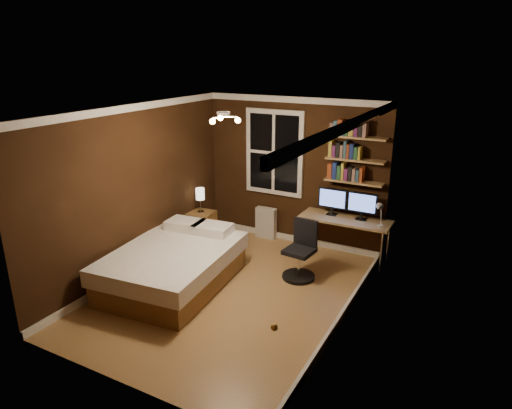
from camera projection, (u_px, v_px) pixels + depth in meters
The scene contains 24 objects.
floor at pixel (231, 292), 6.36m from camera, with size 4.20×4.20×0.00m, color olive.
wall_back at pixel (294, 172), 7.72m from camera, with size 3.20×0.04×2.50m, color black.
wall_left at pixel (136, 191), 6.67m from camera, with size 0.04×4.20×2.50m, color black.
wall_right at pixel (348, 228), 5.25m from camera, with size 0.04×4.20×2.50m, color black.
ceiling at pixel (228, 111), 5.56m from camera, with size 3.20×4.20×0.02m, color white.
window at pixel (274, 153), 7.75m from camera, with size 1.06×0.06×1.46m, color white.
door at pixel (293, 309), 4.03m from camera, with size 0.03×0.82×2.05m, color black, non-canonical shape.
door_knob at pixel (274, 327), 3.80m from camera, with size 0.06×0.06×0.06m, color gold.
ceiling_fixture at pixel (223, 120), 5.51m from camera, with size 0.44×0.44×0.18m, color beige, non-canonical shape.
bookshelf_lower at pixel (354, 182), 7.14m from camera, with size 0.92×0.22×0.03m, color #A17F4E.
books_row_lower at pixel (354, 174), 7.10m from camera, with size 0.54×0.16×0.23m, color #923B1A, non-canonical shape.
bookshelf_middle at pixel (355, 160), 7.03m from camera, with size 0.92×0.22×0.03m, color #A17F4E.
books_row_middle at pixel (356, 151), 6.99m from camera, with size 0.54×0.16×0.23m, color navy, non-canonical shape.
bookshelf_upper at pixel (357, 137), 6.92m from camera, with size 0.92×0.22×0.03m, color #A17F4E.
books_row_upper at pixel (358, 129), 6.87m from camera, with size 0.54×0.16×0.23m, color #296038, non-canonical shape.
bed at pixel (174, 265), 6.49m from camera, with size 1.64×2.15×0.69m.
nightstand at pixel (201, 226), 8.03m from camera, with size 0.42×0.42×0.53m, color brown.
bedside_lamp at pixel (200, 200), 7.88m from camera, with size 0.15×0.15×0.43m, color white, non-canonical shape.
radiator at pixel (266, 223), 8.15m from camera, with size 0.37×0.13×0.56m, color #BCBCB7.
desk at pixel (345, 222), 7.22m from camera, with size 1.43×0.54×0.68m.
monitor_left at pixel (332, 202), 7.30m from camera, with size 0.47×0.12×0.44m, color black, non-canonical shape.
monitor_right at pixel (362, 206), 7.09m from camera, with size 0.47×0.12×0.44m, color black, non-canonical shape.
desk_lamp at pixel (380, 214), 6.74m from camera, with size 0.14×0.32×0.44m, color silver, non-canonical shape.
office_chair at pixel (300, 257), 6.69m from camera, with size 0.48×0.48×0.88m.
Camera 1 is at (2.95, -4.82, 3.19)m, focal length 32.00 mm.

